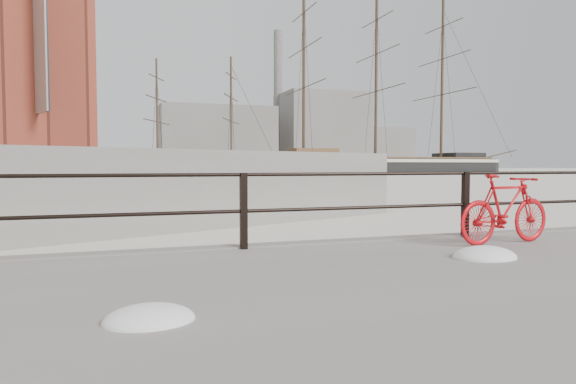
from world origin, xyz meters
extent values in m
imported|color=red|center=(-3.43, -0.92, 0.84)|extent=(1.64, 0.40, 0.98)
ellipsoid|color=white|center=(-4.44, -1.72, 0.49)|extent=(0.79, 0.62, 0.28)
ellipsoid|color=white|center=(-8.40, -2.98, 0.47)|extent=(0.65, 0.51, 0.23)
cube|color=gray|center=(20.00, 140.00, 9.00)|extent=(32.00, 18.00, 18.00)
cube|color=gray|center=(55.00, 145.00, 12.00)|extent=(26.00, 20.00, 24.00)
cube|color=gray|center=(78.00, 150.00, 7.00)|extent=(20.00, 16.00, 14.00)
cylinder|color=gray|center=(42.00, 150.00, 22.00)|extent=(2.80, 2.80, 44.00)
camera|label=1|loc=(-8.63, -6.68, 1.45)|focal=32.00mm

